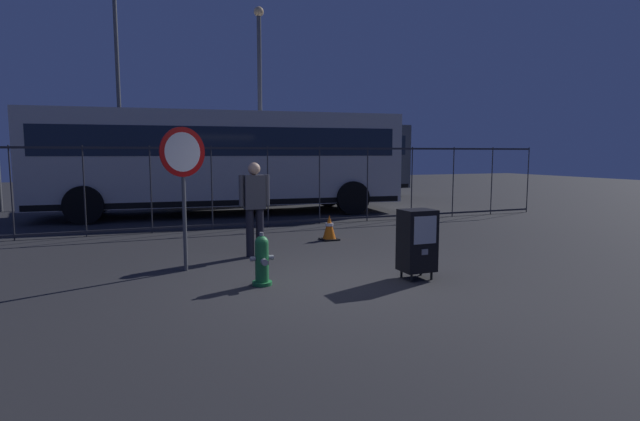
# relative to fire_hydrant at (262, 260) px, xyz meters

# --- Properties ---
(ground_plane) EXTENTS (60.00, 60.00, 0.00)m
(ground_plane) POSITION_rel_fire_hydrant_xyz_m (0.93, -0.29, -0.35)
(ground_plane) COLOR #262628
(fire_hydrant) EXTENTS (0.33, 0.32, 0.75)m
(fire_hydrant) POSITION_rel_fire_hydrant_xyz_m (0.00, 0.00, 0.00)
(fire_hydrant) COLOR #1E7238
(fire_hydrant) RESTS_ON ground_plane
(newspaper_box_primary) EXTENTS (0.48, 0.42, 1.02)m
(newspaper_box_primary) POSITION_rel_fire_hydrant_xyz_m (2.20, -0.48, 0.22)
(newspaper_box_primary) COLOR black
(newspaper_box_primary) RESTS_ON ground_plane
(stop_sign) EXTENTS (0.71, 0.31, 2.23)m
(stop_sign) POSITION_rel_fire_hydrant_xyz_m (-0.88, 1.27, 1.25)
(stop_sign) COLOR #4C4F54
(stop_sign) RESTS_ON ground_plane
(pedestrian) EXTENTS (0.55, 0.22, 1.67)m
(pedestrian) POSITION_rel_fire_hydrant_xyz_m (0.40, 1.97, 0.60)
(pedestrian) COLOR black
(pedestrian) RESTS_ON ground_plane
(traffic_cone) EXTENTS (0.36, 0.36, 0.53)m
(traffic_cone) POSITION_rel_fire_hydrant_xyz_m (2.29, 3.05, -0.09)
(traffic_cone) COLOR black
(traffic_cone) RESTS_ON ground_plane
(fence_barrier) EXTENTS (18.03, 0.04, 2.00)m
(fence_barrier) POSITION_rel_fire_hydrant_xyz_m (0.93, 5.44, 0.67)
(fence_barrier) COLOR #2D2D33
(fence_barrier) RESTS_ON ground_plane
(bus_near) EXTENTS (10.68, 3.52, 3.00)m
(bus_near) POSITION_rel_fire_hydrant_xyz_m (1.08, 8.44, 1.36)
(bus_near) COLOR beige
(bus_near) RESTS_ON ground_plane
(bus_far) EXTENTS (10.75, 4.02, 3.00)m
(bus_far) POSITION_rel_fire_hydrant_xyz_m (4.35, 12.37, 1.36)
(bus_far) COLOR #4C5156
(bus_far) RESTS_ON ground_plane
(street_light_near_left) EXTENTS (0.32, 0.32, 7.60)m
(street_light_near_left) POSITION_rel_fire_hydrant_xyz_m (-1.72, 12.87, 4.02)
(street_light_near_left) COLOR #4C4F54
(street_light_near_left) RESTS_ON ground_plane
(street_light_far_left) EXTENTS (0.32, 0.32, 6.48)m
(street_light_far_left) POSITION_rel_fire_hydrant_xyz_m (2.55, 9.59, 3.44)
(street_light_far_left) COLOR #4C4F54
(street_light_far_left) RESTS_ON ground_plane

